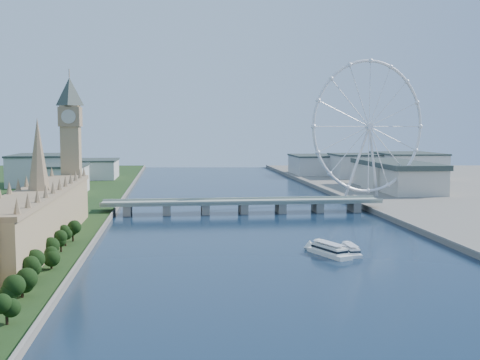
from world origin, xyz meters
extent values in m
plane|color=#192D47|center=(0.00, 0.00, 0.00)|extent=(2000.00, 2000.00, 0.00)
cube|color=tan|center=(-128.00, 170.00, 17.00)|extent=(24.00, 200.00, 28.00)
cone|color=#937A59|center=(-128.00, 170.00, 53.00)|extent=(12.00, 12.00, 40.00)
cube|color=tan|center=(-128.00, 278.00, 43.00)|extent=(13.00, 13.00, 80.00)
cube|color=#937A59|center=(-128.00, 278.00, 75.00)|extent=(15.00, 15.00, 14.00)
pyramid|color=#2D3833|center=(-128.00, 278.00, 103.00)|extent=(20.02, 20.02, 20.00)
cube|color=gray|center=(0.00, 300.00, 8.50)|extent=(220.00, 22.00, 2.00)
cube|color=gray|center=(-90.00, 300.00, 3.75)|extent=(6.00, 20.00, 7.50)
cube|color=gray|center=(-60.00, 300.00, 3.75)|extent=(6.00, 20.00, 7.50)
cube|color=gray|center=(-30.00, 300.00, 3.75)|extent=(6.00, 20.00, 7.50)
cube|color=gray|center=(0.00, 300.00, 3.75)|extent=(6.00, 20.00, 7.50)
cube|color=gray|center=(30.00, 300.00, 3.75)|extent=(6.00, 20.00, 7.50)
cube|color=gray|center=(60.00, 300.00, 3.75)|extent=(6.00, 20.00, 7.50)
cube|color=gray|center=(90.00, 300.00, 3.75)|extent=(6.00, 20.00, 7.50)
torus|color=silver|center=(120.00, 355.00, 68.00)|extent=(113.60, 39.12, 118.60)
cylinder|color=silver|center=(120.00, 355.00, 68.00)|extent=(7.25, 6.61, 6.00)
cube|color=gray|center=(117.00, 365.00, 4.00)|extent=(14.00, 10.00, 2.00)
cube|color=beige|center=(-160.00, 430.00, 16.00)|extent=(40.00, 60.00, 26.00)
cube|color=beige|center=(-200.00, 520.00, 19.00)|extent=(60.00, 80.00, 32.00)
cube|color=beige|center=(-150.00, 600.00, 14.00)|extent=(50.00, 70.00, 22.00)
cube|color=beige|center=(180.00, 580.00, 17.00)|extent=(60.00, 60.00, 28.00)
cube|color=beige|center=(240.00, 560.00, 18.00)|extent=(70.00, 90.00, 30.00)
cube|color=beige|center=(140.00, 640.00, 15.00)|extent=(60.00, 80.00, 24.00)
camera|label=1|loc=(-55.50, -167.28, 68.25)|focal=45.00mm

